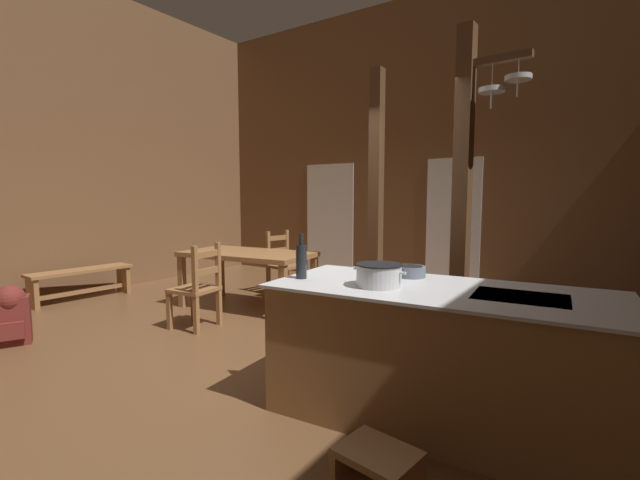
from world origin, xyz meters
The scene contains 17 objects.
ground_plane centered at (0.00, 0.00, -0.05)m, with size 9.05×7.62×0.10m, color brown.
wall_back centered at (0.00, 3.48, 2.30)m, with size 9.05×0.14×4.60m, color brown.
wall_left centered at (-4.19, 0.00, 2.30)m, with size 0.14×7.62×4.60m, color brown.
glazed_door_back_left centered at (-1.86, 3.41, 1.02)m, with size 1.00×0.01×2.05m, color white.
glazed_panel_back_right centered at (0.41, 3.41, 1.02)m, with size 0.84×0.01×2.05m, color white.
kitchen_island centered at (1.54, -0.55, 0.44)m, with size 2.23×1.14×0.88m.
support_post_with_pot_rack centered at (1.33, 0.70, 1.58)m, with size 0.61×0.23×2.95m.
support_post_center centered at (0.09, 1.40, 1.47)m, with size 0.14×0.14×2.95m.
step_stool centered at (1.59, -1.52, 0.18)m, with size 0.40×0.33×0.30m.
dining_table centered at (-1.52, 0.89, 0.65)m, with size 1.80×1.10×0.74m.
ladderback_chair_near_window centered at (-1.62, 1.76, 0.45)m, with size 0.50×0.50×0.95m.
ladderback_chair_by_post centered at (-1.34, -0.09, 0.45)m, with size 0.50×0.50×0.95m.
bench_along_left_wall centered at (-3.76, -0.15, 0.30)m, with size 0.45×1.37×0.44m.
backpack centered at (-2.45, -1.50, 0.31)m, with size 0.37×0.38×0.60m.
stockpot_on_counter centered at (1.19, -0.72, 0.96)m, with size 0.37×0.30×0.15m.
mixing_bowl_on_counter centered at (1.23, -0.28, 0.92)m, with size 0.22×0.22×0.08m.
bottle_tall_on_counter centered at (0.61, -0.78, 1.01)m, with size 0.08×0.08×0.32m.
Camera 1 is at (2.41, -3.21, 1.47)m, focal length 24.02 mm.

